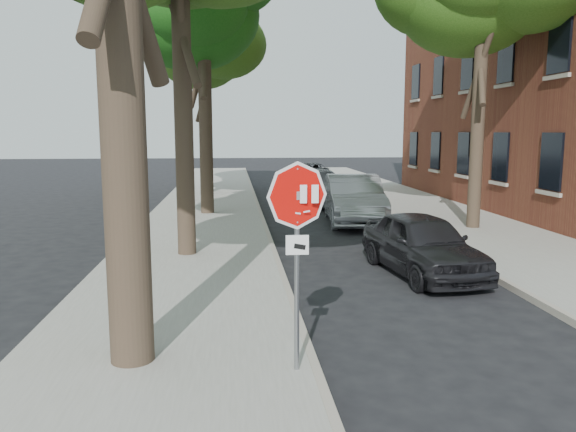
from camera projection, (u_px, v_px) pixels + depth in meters
name	position (u px, v px, depth m)	size (l,w,h in m)	color
ground	(351.00, 376.00, 7.14)	(120.00, 120.00, 0.00)	black
sidewalk_left	(202.00, 223.00, 18.69)	(4.00, 55.00, 0.12)	gray
sidewalk_right	(448.00, 219.00, 19.52)	(4.00, 55.00, 0.12)	gray
curb_left	(263.00, 222.00, 18.89)	(0.12, 55.00, 0.13)	#9E9384
curb_right	(391.00, 220.00, 19.32)	(0.12, 55.00, 0.13)	#9E9384
stop_sign	(297.00, 226.00, 6.76)	(0.76, 0.34, 2.61)	gray
tree_far	(204.00, 43.00, 26.57)	(5.29, 4.91, 9.33)	black
car_a	(422.00, 244.00, 12.11)	(1.59, 3.95, 1.35)	black
car_b	(354.00, 199.00, 18.95)	(1.71, 4.91, 1.62)	#93949A
car_c	(319.00, 187.00, 24.09)	(2.02, 4.97, 1.44)	#47484C
car_d	(310.00, 177.00, 29.40)	(2.38, 5.16, 1.43)	black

